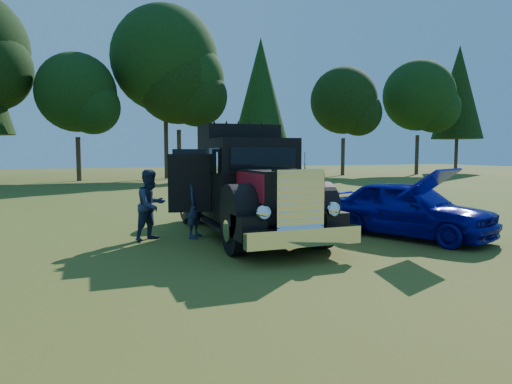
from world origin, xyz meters
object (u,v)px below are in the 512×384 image
(diamond_t_truck, at_px, (249,189))
(hotrod_coupe, at_px, (408,209))
(spectator_near, at_px, (195,202))
(spectator_far, at_px, (151,205))

(diamond_t_truck, xyz_separation_m, hotrod_coupe, (3.92, -1.61, -0.52))
(diamond_t_truck, height_order, hotrod_coupe, diamond_t_truck)
(hotrod_coupe, xyz_separation_m, spectator_near, (-5.31, 1.88, 0.19))
(diamond_t_truck, relative_size, spectator_far, 3.96)
(spectator_near, bearing_deg, diamond_t_truck, -66.71)
(hotrod_coupe, distance_m, spectator_near, 5.64)
(diamond_t_truck, distance_m, spectator_near, 1.46)
(hotrod_coupe, xyz_separation_m, spectator_far, (-6.44, 1.95, 0.15))
(diamond_t_truck, xyz_separation_m, spectator_far, (-2.52, 0.34, -0.37))
(spectator_far, bearing_deg, diamond_t_truck, -42.10)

